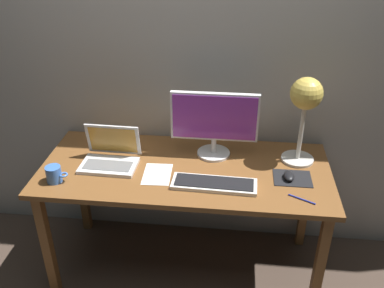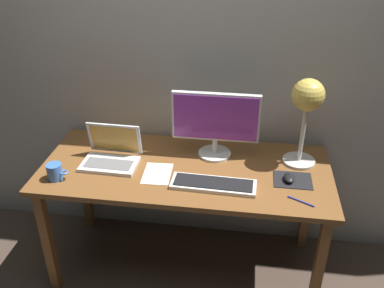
{
  "view_description": "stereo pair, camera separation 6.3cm",
  "coord_description": "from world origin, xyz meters",
  "px_view_note": "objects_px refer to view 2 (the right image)",
  "views": [
    {
      "loc": [
        0.25,
        -1.96,
        2.01
      ],
      "look_at": [
        0.04,
        -0.05,
        0.92
      ],
      "focal_mm": 39.69,
      "sensor_mm": 36.0,
      "label": 1
    },
    {
      "loc": [
        0.32,
        -1.96,
        2.01
      ],
      "look_at": [
        0.04,
        -0.05,
        0.92
      ],
      "focal_mm": 39.69,
      "sensor_mm": 36.0,
      "label": 2
    }
  ],
  "objects_px": {
    "keyboard_main": "(213,184)",
    "laptop": "(112,152)",
    "desk_lamp": "(307,102)",
    "pen": "(301,201)",
    "coffee_mug": "(55,172)",
    "mouse": "(289,178)",
    "monitor": "(216,121)"
  },
  "relations": [
    {
      "from": "desk_lamp",
      "to": "coffee_mug",
      "type": "bearing_deg",
      "value": -164.59
    },
    {
      "from": "keyboard_main",
      "to": "pen",
      "type": "bearing_deg",
      "value": -9.51
    },
    {
      "from": "laptop",
      "to": "coffee_mug",
      "type": "distance_m",
      "value": 0.33
    },
    {
      "from": "monitor",
      "to": "desk_lamp",
      "type": "xyz_separation_m",
      "value": [
        0.48,
        -0.01,
        0.15
      ]
    },
    {
      "from": "pen",
      "to": "laptop",
      "type": "bearing_deg",
      "value": 166.82
    },
    {
      "from": "keyboard_main",
      "to": "desk_lamp",
      "type": "bearing_deg",
      "value": 33.88
    },
    {
      "from": "coffee_mug",
      "to": "pen",
      "type": "height_order",
      "value": "coffee_mug"
    },
    {
      "from": "monitor",
      "to": "laptop",
      "type": "relative_size",
      "value": 1.56
    },
    {
      "from": "monitor",
      "to": "coffee_mug",
      "type": "xyz_separation_m",
      "value": [
        -0.81,
        -0.37,
        -0.17
      ]
    },
    {
      "from": "monitor",
      "to": "keyboard_main",
      "type": "distance_m",
      "value": 0.38
    },
    {
      "from": "desk_lamp",
      "to": "coffee_mug",
      "type": "height_order",
      "value": "desk_lamp"
    },
    {
      "from": "laptop",
      "to": "coffee_mug",
      "type": "height_order",
      "value": "laptop"
    },
    {
      "from": "keyboard_main",
      "to": "pen",
      "type": "relative_size",
      "value": 3.17
    },
    {
      "from": "mouse",
      "to": "pen",
      "type": "height_order",
      "value": "mouse"
    },
    {
      "from": "keyboard_main",
      "to": "coffee_mug",
      "type": "distance_m",
      "value": 0.84
    },
    {
      "from": "laptop",
      "to": "mouse",
      "type": "bearing_deg",
      "value": -3.6
    },
    {
      "from": "keyboard_main",
      "to": "desk_lamp",
      "type": "height_order",
      "value": "desk_lamp"
    },
    {
      "from": "monitor",
      "to": "pen",
      "type": "height_order",
      "value": "monitor"
    },
    {
      "from": "coffee_mug",
      "to": "pen",
      "type": "xyz_separation_m",
      "value": [
        1.27,
        -0.02,
        -0.04
      ]
    },
    {
      "from": "keyboard_main",
      "to": "laptop",
      "type": "xyz_separation_m",
      "value": [
        -0.59,
        0.17,
        0.05
      ]
    },
    {
      "from": "monitor",
      "to": "pen",
      "type": "distance_m",
      "value": 0.64
    },
    {
      "from": "pen",
      "to": "keyboard_main",
      "type": "bearing_deg",
      "value": 170.49
    },
    {
      "from": "laptop",
      "to": "pen",
      "type": "height_order",
      "value": "laptop"
    },
    {
      "from": "laptop",
      "to": "pen",
      "type": "distance_m",
      "value": 1.06
    },
    {
      "from": "coffee_mug",
      "to": "laptop",
      "type": "bearing_deg",
      "value": 41.73
    },
    {
      "from": "desk_lamp",
      "to": "pen",
      "type": "relative_size",
      "value": 3.54
    },
    {
      "from": "desk_lamp",
      "to": "mouse",
      "type": "bearing_deg",
      "value": -108.02
    },
    {
      "from": "monitor",
      "to": "mouse",
      "type": "height_order",
      "value": "monitor"
    },
    {
      "from": "keyboard_main",
      "to": "desk_lamp",
      "type": "xyz_separation_m",
      "value": [
        0.45,
        0.31,
        0.35
      ]
    },
    {
      "from": "laptop",
      "to": "pen",
      "type": "xyz_separation_m",
      "value": [
        1.03,
        -0.24,
        -0.06
      ]
    },
    {
      "from": "monitor",
      "to": "pen",
      "type": "relative_size",
      "value": 3.5
    },
    {
      "from": "laptop",
      "to": "mouse",
      "type": "xyz_separation_m",
      "value": [
        0.98,
        -0.06,
        -0.04
      ]
    }
  ]
}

